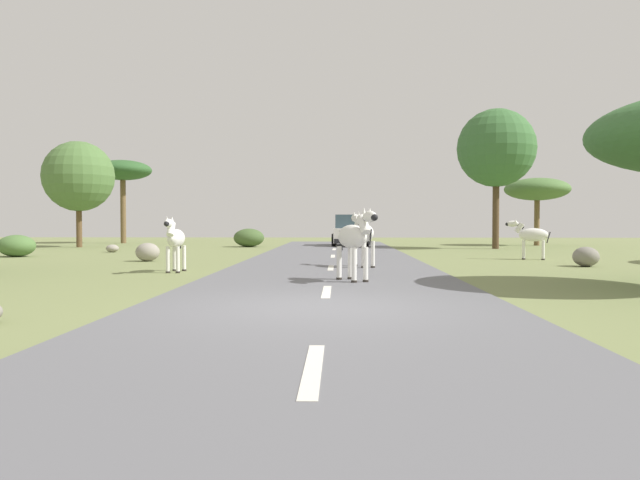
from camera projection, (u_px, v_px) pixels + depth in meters
ground_plane at (320, 310)px, 9.41m from camera, size 90.00×90.00×0.00m
road at (324, 308)px, 9.41m from camera, size 6.00×64.00×0.05m
lane_markings at (322, 316)px, 8.41m from camera, size 0.16×56.00×0.01m
zebra_0 at (354, 238)px, 13.44m from camera, size 1.00×1.60×1.62m
zebra_1 at (363, 234)px, 17.84m from camera, size 0.78×1.69×1.63m
zebra_2 at (175, 239)px, 16.45m from camera, size 0.43×1.61×1.52m
zebra_3 at (531, 235)px, 22.13m from camera, size 1.52×0.77×1.49m
car_0 at (350, 231)px, 34.34m from camera, size 2.07×4.37×1.74m
tree_0 at (79, 177)px, 32.99m from camera, size 3.81×3.81×5.77m
tree_3 at (537, 190)px, 35.50m from camera, size 3.75×3.75×3.96m
tree_4 at (496, 148)px, 30.97m from camera, size 3.99×3.99×7.16m
tree_5 at (123, 171)px, 39.38m from camera, size 3.68×3.68×5.40m
bush_0 at (17, 246)px, 23.91m from camera, size 1.44×1.30×0.87m
bush_2 at (249, 238)px, 33.53m from camera, size 1.69×1.52×1.01m
rock_0 at (112, 248)px, 27.53m from camera, size 0.57×0.51×0.35m
rock_1 at (586, 257)px, 18.61m from camera, size 0.77×0.85×0.61m
rock_3 at (148, 252)px, 21.12m from camera, size 0.83×0.73×0.65m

